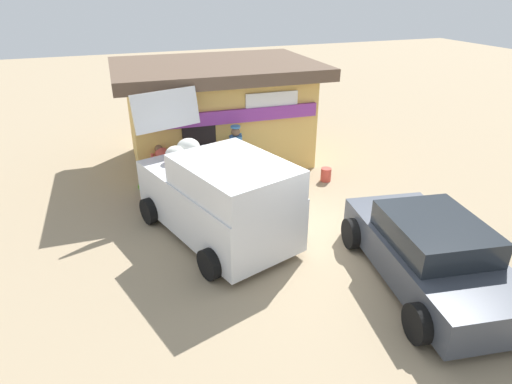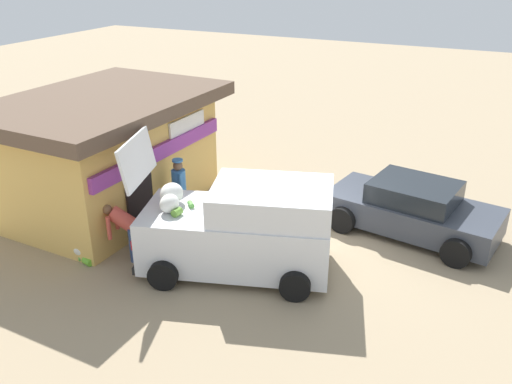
% 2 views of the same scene
% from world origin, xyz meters
% --- Properties ---
extents(ground_plane, '(60.00, 60.00, 0.00)m').
position_xyz_m(ground_plane, '(0.00, 0.00, 0.00)').
color(ground_plane, '#9E896B').
extents(storefront_bar, '(6.08, 4.41, 2.99)m').
position_xyz_m(storefront_bar, '(-0.20, 5.54, 1.56)').
color(storefront_bar, '#E0B259').
rests_on(storefront_bar, ground_plane).
extents(delivery_van, '(3.09, 4.43, 2.84)m').
position_xyz_m(delivery_van, '(-1.46, 1.01, 0.97)').
color(delivery_van, silver).
rests_on(delivery_van, ground_plane).
extents(parked_sedan, '(2.66, 4.23, 1.31)m').
position_xyz_m(parked_sedan, '(1.75, -1.92, 0.62)').
color(parked_sedan, '#383D47').
rests_on(parked_sedan, ground_plane).
extents(vendor_standing, '(0.48, 0.48, 1.74)m').
position_xyz_m(vendor_standing, '(-0.32, 3.31, 1.00)').
color(vendor_standing, '#726047').
rests_on(vendor_standing, ground_plane).
extents(customer_bending, '(0.66, 0.77, 1.26)m').
position_xyz_m(customer_bending, '(-2.16, 3.55, 0.79)').
color(customer_bending, navy).
rests_on(customer_bending, ground_plane).
extents(unloaded_banana_pile, '(0.94, 0.91, 0.49)m').
position_xyz_m(unloaded_banana_pile, '(-2.50, 4.30, 0.23)').
color(unloaded_banana_pile, silver).
rests_on(unloaded_banana_pile, ground_plane).
extents(paint_bucket, '(0.29, 0.29, 0.38)m').
position_xyz_m(paint_bucket, '(2.17, 2.80, 0.19)').
color(paint_bucket, '#BF3F33').
rests_on(paint_bucket, ground_plane).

